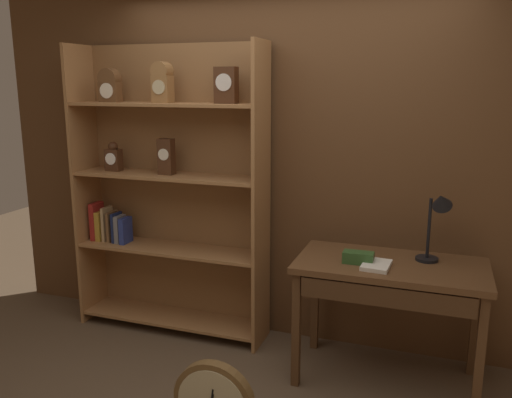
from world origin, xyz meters
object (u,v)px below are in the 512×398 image
Objects in this scene: bookshelf at (167,190)px; open_repair_manual at (376,265)px; workbench at (390,280)px; toolbox_small at (358,258)px; desk_lamp at (437,215)px.

open_repair_manual is at bearing -12.30° from bookshelf.
workbench is 6.24× the size of toolbox_small.
toolbox_small reaches higher than workbench.
bookshelf reaches higher than workbench.
open_repair_manual is at bearing -149.05° from desk_lamp.
toolbox_small is at bearing -159.76° from desk_lamp.
desk_lamp reaches higher than toolbox_small.
toolbox_small is at bearing 167.57° from open_repair_manual.
bookshelf is at bearing 171.32° from open_repair_manual.
open_repair_manual is (0.12, -0.03, -0.02)m from toolbox_small.
desk_lamp is (1.95, -0.16, 0.01)m from bookshelf.
workbench is 5.30× the size of open_repair_manual.
toolbox_small is (-0.44, -0.16, -0.27)m from desk_lamp.
open_repair_manual is (1.62, -0.35, -0.29)m from bookshelf.
desk_lamp is (0.25, 0.11, 0.41)m from workbench.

